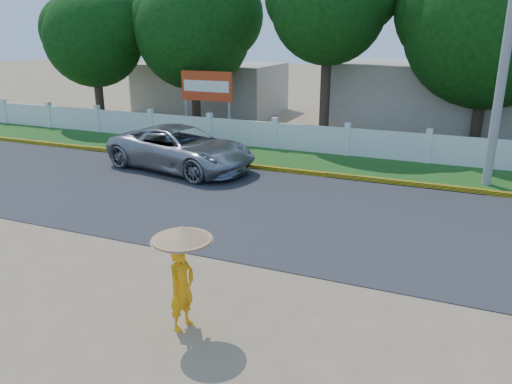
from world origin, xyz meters
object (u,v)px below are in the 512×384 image
utility_pole (509,34)px  billboard (207,90)px  vehicle (181,148)px  monk_with_parasol (182,263)px

utility_pole → billboard: bearing=164.8°
vehicle → monk_with_parasol: bearing=-137.9°
utility_pole → billboard: utility_pole is taller
vehicle → monk_with_parasol: size_ratio=2.98×
monk_with_parasol → billboard: billboard is taller
utility_pole → billboard: (-11.66, 3.18, -2.45)m
utility_pole → billboard: size_ratio=3.11×
utility_pole → vehicle: bearing=-168.1°
monk_with_parasol → vehicle: bearing=120.9°
vehicle → billboard: (-1.74, 5.27, 1.39)m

